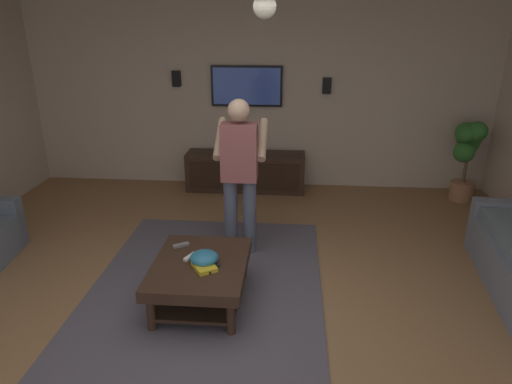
{
  "coord_description": "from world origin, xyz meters",
  "views": [
    {
      "loc": [
        -3.14,
        -0.51,
        2.35
      ],
      "look_at": [
        0.62,
        -0.2,
        0.91
      ],
      "focal_mm": 31.83,
      "sensor_mm": 36.0,
      "label": 1
    }
  ],
  "objects_px": {
    "coffee_table": "(200,273)",
    "potted_plant_tall": "(468,148)",
    "book": "(204,266)",
    "remote_black": "(213,269)",
    "remote_white": "(190,257)",
    "media_console": "(246,172)",
    "person_standing": "(240,169)",
    "wall_speaker_right": "(176,79)",
    "bowl": "(204,258)",
    "wall_speaker_left": "(327,86)",
    "tv": "(247,86)",
    "vase_round": "(236,146)",
    "remote_grey": "(181,245)"
  },
  "relations": [
    {
      "from": "wall_speaker_right",
      "to": "bowl",
      "type": "bearing_deg",
      "value": -163.08
    },
    {
      "from": "wall_speaker_right",
      "to": "remote_white",
      "type": "bearing_deg",
      "value": -165.06
    },
    {
      "from": "bowl",
      "to": "wall_speaker_right",
      "type": "relative_size",
      "value": 1.11
    },
    {
      "from": "person_standing",
      "to": "bowl",
      "type": "xyz_separation_m",
      "value": [
        -1.0,
        0.19,
        -0.48
      ]
    },
    {
      "from": "remote_black",
      "to": "wall_speaker_left",
      "type": "height_order",
      "value": "wall_speaker_left"
    },
    {
      "from": "potted_plant_tall",
      "to": "coffee_table",
      "type": "bearing_deg",
      "value": 131.52
    },
    {
      "from": "potted_plant_tall",
      "to": "bowl",
      "type": "relative_size",
      "value": 4.55
    },
    {
      "from": "person_standing",
      "to": "bowl",
      "type": "height_order",
      "value": "person_standing"
    },
    {
      "from": "bowl",
      "to": "remote_grey",
      "type": "xyz_separation_m",
      "value": [
        0.29,
        0.27,
        -0.04
      ]
    },
    {
      "from": "person_standing",
      "to": "wall_speaker_left",
      "type": "relative_size",
      "value": 7.45
    },
    {
      "from": "remote_grey",
      "to": "wall_speaker_right",
      "type": "xyz_separation_m",
      "value": [
        2.86,
        0.68,
        1.15
      ]
    },
    {
      "from": "book",
      "to": "wall_speaker_right",
      "type": "relative_size",
      "value": 1.0
    },
    {
      "from": "remote_grey",
      "to": "vase_round",
      "type": "xyz_separation_m",
      "value": [
        2.59,
        -0.19,
        0.25
      ]
    },
    {
      "from": "book",
      "to": "remote_black",
      "type": "bearing_deg",
      "value": 43.71
    },
    {
      "from": "media_console",
      "to": "person_standing",
      "type": "relative_size",
      "value": 1.04
    },
    {
      "from": "bowl",
      "to": "wall_speaker_left",
      "type": "bearing_deg",
      "value": -20.48
    },
    {
      "from": "person_standing",
      "to": "remote_grey",
      "type": "height_order",
      "value": "person_standing"
    },
    {
      "from": "bowl",
      "to": "remote_grey",
      "type": "bearing_deg",
      "value": 43.15
    },
    {
      "from": "remote_white",
      "to": "book",
      "type": "distance_m",
      "value": 0.23
    },
    {
      "from": "remote_black",
      "to": "wall_speaker_left",
      "type": "distance_m",
      "value": 3.59
    },
    {
      "from": "wall_speaker_left",
      "to": "vase_round",
      "type": "bearing_deg",
      "value": 101.84
    },
    {
      "from": "coffee_table",
      "to": "remote_black",
      "type": "distance_m",
      "value": 0.21
    },
    {
      "from": "person_standing",
      "to": "vase_round",
      "type": "distance_m",
      "value": 1.92
    },
    {
      "from": "potted_plant_tall",
      "to": "media_console",
      "type": "bearing_deg",
      "value": 87.87
    },
    {
      "from": "remote_black",
      "to": "remote_grey",
      "type": "distance_m",
      "value": 0.54
    },
    {
      "from": "tv",
      "to": "bowl",
      "type": "distance_m",
      "value": 3.29
    },
    {
      "from": "remote_white",
      "to": "potted_plant_tall",
      "type": "bearing_deg",
      "value": 155.37
    },
    {
      "from": "media_console",
      "to": "remote_grey",
      "type": "bearing_deg",
      "value": -7.1
    },
    {
      "from": "remote_grey",
      "to": "book",
      "type": "relative_size",
      "value": 0.68
    },
    {
      "from": "coffee_table",
      "to": "remote_white",
      "type": "relative_size",
      "value": 6.67
    },
    {
      "from": "media_console",
      "to": "wall_speaker_left",
      "type": "relative_size",
      "value": 7.73
    },
    {
      "from": "potted_plant_tall",
      "to": "bowl",
      "type": "xyz_separation_m",
      "value": [
        -2.78,
        3.08,
        -0.28
      ]
    },
    {
      "from": "person_standing",
      "to": "wall_speaker_left",
      "type": "xyz_separation_m",
      "value": [
        2.15,
        -0.98,
        0.55
      ]
    },
    {
      "from": "coffee_table",
      "to": "remote_white",
      "type": "xyz_separation_m",
      "value": [
        0.07,
        0.1,
        0.12
      ]
    },
    {
      "from": "media_console",
      "to": "book",
      "type": "height_order",
      "value": "media_console"
    },
    {
      "from": "media_console",
      "to": "remote_black",
      "type": "relative_size",
      "value": 11.33
    },
    {
      "from": "media_console",
      "to": "potted_plant_tall",
      "type": "relative_size",
      "value": 1.53
    },
    {
      "from": "vase_round",
      "to": "remote_white",
      "type": "bearing_deg",
      "value": 178.92
    },
    {
      "from": "tv",
      "to": "person_standing",
      "type": "xyz_separation_m",
      "value": [
        -2.13,
        -0.14,
        -0.54
      ]
    },
    {
      "from": "coffee_table",
      "to": "potted_plant_tall",
      "type": "xyz_separation_m",
      "value": [
        2.76,
        -3.12,
        0.44
      ]
    },
    {
      "from": "person_standing",
      "to": "bowl",
      "type": "distance_m",
      "value": 1.13
    },
    {
      "from": "remote_white",
      "to": "vase_round",
      "type": "xyz_separation_m",
      "value": [
        2.8,
        -0.05,
        0.25
      ]
    },
    {
      "from": "remote_grey",
      "to": "book",
      "type": "height_order",
      "value": "book"
    },
    {
      "from": "person_standing",
      "to": "remote_black",
      "type": "distance_m",
      "value": 1.22
    },
    {
      "from": "remote_black",
      "to": "book",
      "type": "xyz_separation_m",
      "value": [
        0.02,
        0.08,
        0.01
      ]
    },
    {
      "from": "person_standing",
      "to": "vase_round",
      "type": "bearing_deg",
      "value": 8.35
    },
    {
      "from": "bowl",
      "to": "potted_plant_tall",
      "type": "bearing_deg",
      "value": -47.9
    },
    {
      "from": "bowl",
      "to": "remote_black",
      "type": "xyz_separation_m",
      "value": [
        -0.1,
        -0.09,
        -0.04
      ]
    },
    {
      "from": "potted_plant_tall",
      "to": "book",
      "type": "bearing_deg",
      "value": 133.05
    },
    {
      "from": "remote_white",
      "to": "wall_speaker_right",
      "type": "height_order",
      "value": "wall_speaker_right"
    }
  ]
}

